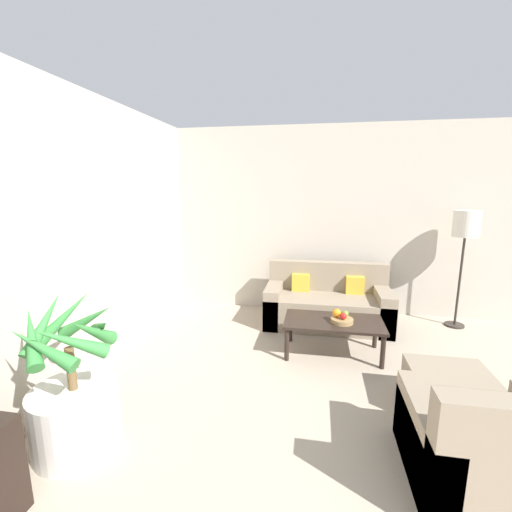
% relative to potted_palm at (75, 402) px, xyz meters
% --- Properties ---
extents(wall_back, '(8.45, 0.06, 2.70)m').
position_rel_potted_palm_xyz_m(wall_back, '(2.95, 3.21, 0.99)').
color(wall_back, '#BCB2A3').
rests_on(wall_back, ground_plane).
extents(potted_palm, '(0.68, 0.68, 1.12)m').
position_rel_potted_palm_xyz_m(potted_palm, '(0.00, 0.00, 0.00)').
color(potted_palm, beige).
rests_on(potted_palm, ground_plane).
extents(sofa_loveseat, '(1.63, 0.76, 0.81)m').
position_rel_potted_palm_xyz_m(sofa_loveseat, '(1.79, 2.62, -0.08)').
color(sofa_loveseat, gray).
rests_on(sofa_loveseat, ground_plane).
extents(floor_lamp, '(0.32, 0.32, 1.55)m').
position_rel_potted_palm_xyz_m(floor_lamp, '(3.49, 2.85, 0.95)').
color(floor_lamp, '#2D2823').
rests_on(floor_lamp, ground_plane).
extents(coffee_table, '(1.07, 0.57, 0.39)m').
position_rel_potted_palm_xyz_m(coffee_table, '(1.84, 1.76, -0.01)').
color(coffee_table, black).
rests_on(coffee_table, ground_plane).
extents(fruit_bowl, '(0.24, 0.24, 0.05)m').
position_rel_potted_palm_xyz_m(fruit_bowl, '(1.92, 1.71, 0.06)').
color(fruit_bowl, '#997A4C').
rests_on(fruit_bowl, coffee_table).
extents(apple_red, '(0.07, 0.07, 0.07)m').
position_rel_potted_palm_xyz_m(apple_red, '(1.93, 1.69, 0.12)').
color(apple_red, red).
rests_on(apple_red, fruit_bowl).
extents(apple_green, '(0.07, 0.07, 0.07)m').
position_rel_potted_palm_xyz_m(apple_green, '(1.96, 1.78, 0.12)').
color(apple_green, olive).
rests_on(apple_green, fruit_bowl).
extents(orange_fruit, '(0.09, 0.09, 0.09)m').
position_rel_potted_palm_xyz_m(orange_fruit, '(1.87, 1.75, 0.13)').
color(orange_fruit, orange).
rests_on(orange_fruit, fruit_bowl).
extents(armchair, '(0.90, 0.84, 0.79)m').
position_rel_potted_palm_xyz_m(armchair, '(2.70, 0.12, -0.09)').
color(armchair, gray).
rests_on(armchair, ground_plane).
extents(ottoman, '(0.63, 0.51, 0.34)m').
position_rel_potted_palm_xyz_m(ottoman, '(2.75, 0.94, -0.18)').
color(ottoman, gray).
rests_on(ottoman, ground_plane).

